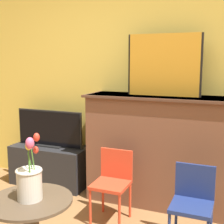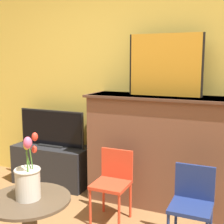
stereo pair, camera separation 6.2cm
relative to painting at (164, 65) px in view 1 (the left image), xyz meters
The scene contains 8 objects.
wall_back 0.46m from the painting, 147.54° to the left, with size 8.00×0.06×2.70m.
fireplace_mantel 0.86m from the painting, behind, with size 1.52×0.48×1.14m.
painting is the anchor object (origin of this frame).
tv_stand 1.82m from the painting, behind, with size 0.94×0.40×0.47m.
tv_monitor 1.56m from the painting, behind, with size 0.86×0.12×0.44m.
chair_red 1.22m from the painting, 123.84° to the right, with size 0.32×0.32×0.66m.
chair_blue 1.32m from the painting, 57.83° to the right, with size 0.32×0.32×0.66m.
vase_tulips 1.72m from the painting, 111.81° to the right, with size 0.18×0.20×0.46m.
Camera 1 is at (1.10, -1.19, 1.50)m, focal length 50.00 mm.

